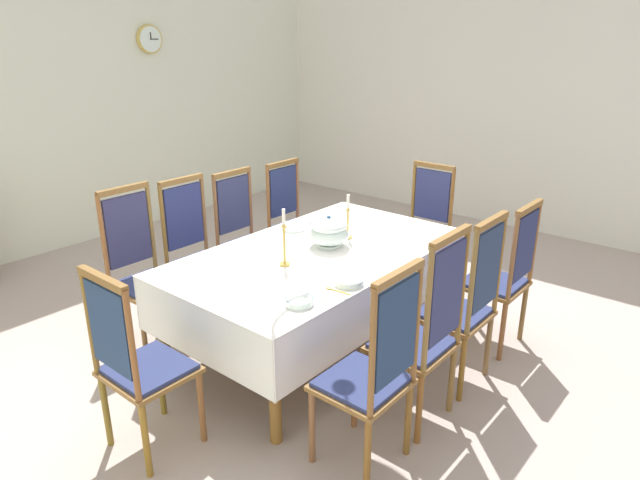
{
  "coord_description": "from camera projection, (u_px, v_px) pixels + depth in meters",
  "views": [
    {
      "loc": [
        -2.83,
        -2.42,
        2.19
      ],
      "look_at": [
        -0.05,
        -0.1,
        0.86
      ],
      "focal_mm": 31.71,
      "sensor_mm": 36.0,
      "label": 1
    }
  ],
  "objects": [
    {
      "name": "bowl_far_left",
      "position": [
        299.0,
        301.0,
        3.18
      ],
      "size": [
        0.17,
        0.17,
        0.04
      ],
      "color": "white",
      "rests_on": "tablecloth"
    },
    {
      "name": "chair_south_c",
      "position": [
        465.0,
        301.0,
        3.58
      ],
      "size": [
        0.44,
        0.42,
        1.17
      ],
      "color": "brown",
      "rests_on": "ground"
    },
    {
      "name": "spoon_primary",
      "position": [
        323.0,
        216.0,
        4.71
      ],
      "size": [
        0.05,
        0.18,
        0.01
      ],
      "rotation": [
        0.0,
        0.0,
        0.18
      ],
      "color": "gold",
      "rests_on": "tablecloth"
    },
    {
      "name": "candlestick_east",
      "position": [
        348.0,
        221.0,
        4.17
      ],
      "size": [
        0.07,
        0.07,
        0.34
      ],
      "color": "gold",
      "rests_on": "tablecloth"
    },
    {
      "name": "chair_north_d",
      "position": [
        293.0,
        219.0,
        5.26
      ],
      "size": [
        0.44,
        0.42,
        1.09
      ],
      "rotation": [
        0.0,
        0.0,
        3.14
      ],
      "color": "brown",
      "rests_on": "ground"
    },
    {
      "name": "bowl_far_right",
      "position": [
        294.0,
        226.0,
        4.4
      ],
      "size": [
        0.19,
        0.19,
        0.04
      ],
      "color": "white",
      "rests_on": "tablecloth"
    },
    {
      "name": "candlestick_west",
      "position": [
        284.0,
        243.0,
        3.68
      ],
      "size": [
        0.07,
        0.07,
        0.39
      ],
      "color": "gold",
      "rests_on": "tablecloth"
    },
    {
      "name": "spoon_secondary",
      "position": [
        332.0,
        289.0,
        3.37
      ],
      "size": [
        0.03,
        0.18,
        0.01
      ],
      "rotation": [
        0.0,
        0.0,
        0.09
      ],
      "color": "gold",
      "rests_on": "tablecloth"
    },
    {
      "name": "right_wall",
      "position": [
        525.0,
        85.0,
        6.3
      ],
      "size": [
        0.08,
        6.78,
        3.28
      ],
      "primitive_type": "cube",
      "color": "silver",
      "rests_on": "ground"
    },
    {
      "name": "bowl_near_left",
      "position": [
        317.0,
        218.0,
        4.6
      ],
      "size": [
        0.18,
        0.18,
        0.04
      ],
      "color": "white",
      "rests_on": "tablecloth"
    },
    {
      "name": "chair_south_d",
      "position": [
        503.0,
        274.0,
        4.03
      ],
      "size": [
        0.44,
        0.42,
        1.11
      ],
      "color": "brown",
      "rests_on": "ground"
    },
    {
      "name": "back_wall",
      "position": [
        59.0,
        90.0,
        5.76
      ],
      "size": [
        7.19,
        0.08,
        3.28
      ],
      "primitive_type": "cube",
      "color": "silver",
      "rests_on": "ground"
    },
    {
      "name": "ground",
      "position": [
        315.0,
        344.0,
        4.26
      ],
      "size": [
        7.19,
        6.78,
        0.04
      ],
      "primitive_type": "cube",
      "color": "#AF9E95"
    },
    {
      "name": "chair_south_a",
      "position": [
        373.0,
        370.0,
        2.86
      ],
      "size": [
        0.44,
        0.42,
        1.17
      ],
      "color": "brown",
      "rests_on": "ground"
    },
    {
      "name": "chair_north_b",
      "position": [
        196.0,
        250.0,
        4.45
      ],
      "size": [
        0.44,
        0.42,
        1.15
      ],
      "rotation": [
        0.0,
        0.0,
        3.14
      ],
      "color": "brown",
      "rests_on": "ground"
    },
    {
      "name": "chair_north_a",
      "position": [
        141.0,
        268.0,
        4.09
      ],
      "size": [
        0.44,
        0.42,
        1.18
      ],
      "rotation": [
        0.0,
        0.0,
        3.14
      ],
      "color": "brown",
      "rests_on": "ground"
    },
    {
      "name": "bowl_near_right",
      "position": [
        349.0,
        281.0,
        3.44
      ],
      "size": [
        0.19,
        0.19,
        0.04
      ],
      "color": "white",
      "rests_on": "tablecloth"
    },
    {
      "name": "chair_head_west",
      "position": [
        137.0,
        361.0,
        2.97
      ],
      "size": [
        0.42,
        0.44,
        1.1
      ],
      "rotation": [
        0.0,
        0.0,
        -1.57
      ],
      "color": "brown",
      "rests_on": "ground"
    },
    {
      "name": "soup_tureen",
      "position": [
        329.0,
        232.0,
        4.02
      ],
      "size": [
        0.29,
        0.29,
        0.23
      ],
      "color": "white",
      "rests_on": "tablecloth"
    },
    {
      "name": "chair_north_c",
      "position": [
        245.0,
        235.0,
        4.82
      ],
      "size": [
        0.44,
        0.42,
        1.11
      ],
      "rotation": [
        0.0,
        0.0,
        3.14
      ],
      "color": "brown",
      "rests_on": "ground"
    },
    {
      "name": "mounted_clock",
      "position": [
        149.0,
        39.0,
        6.33
      ],
      "size": [
        0.31,
        0.06,
        0.31
      ],
      "color": "#D1B251"
    },
    {
      "name": "tablecloth",
      "position": [
        318.0,
        263.0,
        4.01
      ],
      "size": [
        2.17,
        1.24,
        0.38
      ],
      "color": "white",
      "rests_on": "dining_table"
    },
    {
      "name": "chair_south_b",
      "position": [
        424.0,
        330.0,
        3.21
      ],
      "size": [
        0.44,
        0.42,
        1.21
      ],
      "color": "brown",
      "rests_on": "ground"
    },
    {
      "name": "dining_table",
      "position": [
        318.0,
        261.0,
        4.0
      ],
      "size": [
        2.15,
        1.22,
        0.74
      ],
      "color": "brown",
      "rests_on": "ground"
    },
    {
      "name": "chair_head_east",
      "position": [
        424.0,
        224.0,
        5.1
      ],
      "size": [
        0.42,
        0.44,
        1.1
      ],
      "rotation": [
        0.0,
        0.0,
        1.57
      ],
      "color": "brown",
      "rests_on": "ground"
    }
  ]
}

